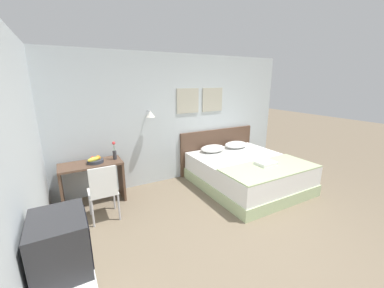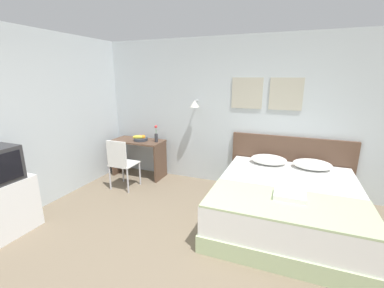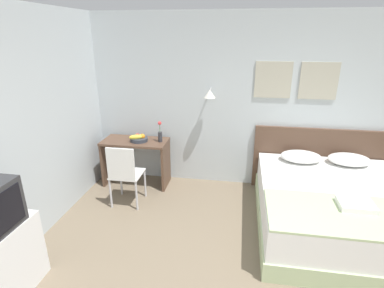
{
  "view_description": "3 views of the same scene",
  "coord_description": "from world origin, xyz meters",
  "px_view_note": "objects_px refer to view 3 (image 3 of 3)",
  "views": [
    {
      "loc": [
        -2.04,
        -1.74,
        2.13
      ],
      "look_at": [
        -0.13,
        1.68,
        1.06
      ],
      "focal_mm": 22.0,
      "sensor_mm": 36.0,
      "label": 1
    },
    {
      "loc": [
        1.11,
        -1.77,
        1.99
      ],
      "look_at": [
        -0.2,
        1.55,
        1.03
      ],
      "focal_mm": 24.0,
      "sensor_mm": 36.0,
      "label": 2
    },
    {
      "loc": [
        -0.09,
        -1.79,
        2.33
      ],
      "look_at": [
        -0.71,
        1.94,
        0.93
      ],
      "focal_mm": 28.0,
      "sensor_mm": 36.0,
      "label": 3
    }
  ],
  "objects_px": {
    "bed": "(336,209)",
    "desk_chair": "(124,171)",
    "throw_blanket": "(357,216)",
    "desk": "(136,154)",
    "pillow_right": "(349,160)",
    "headboard": "(319,160)",
    "folded_towel_near_foot": "(356,205)",
    "pillow_left": "(301,157)",
    "tv_stand": "(0,264)",
    "flower_vase": "(160,134)",
    "fruit_bowl": "(139,138)"
  },
  "relations": [
    {
      "from": "bed",
      "to": "desk_chair",
      "type": "xyz_separation_m",
      "value": [
        -2.77,
        0.11,
        0.25
      ]
    },
    {
      "from": "throw_blanket",
      "to": "desk_chair",
      "type": "distance_m",
      "value": 2.86
    },
    {
      "from": "throw_blanket",
      "to": "desk",
      "type": "bearing_deg",
      "value": 153.92
    },
    {
      "from": "desk",
      "to": "desk_chair",
      "type": "xyz_separation_m",
      "value": [
        0.08,
        -0.69,
        0.03
      ]
    },
    {
      "from": "desk_chair",
      "to": "pillow_right",
      "type": "bearing_deg",
      "value": 12.16
    },
    {
      "from": "bed",
      "to": "headboard",
      "type": "bearing_deg",
      "value": 90.0
    },
    {
      "from": "desk",
      "to": "folded_towel_near_foot",
      "type": "bearing_deg",
      "value": -23.48
    },
    {
      "from": "headboard",
      "to": "desk",
      "type": "relative_size",
      "value": 1.93
    },
    {
      "from": "headboard",
      "to": "desk_chair",
      "type": "distance_m",
      "value": 2.93
    },
    {
      "from": "pillow_left",
      "to": "tv_stand",
      "type": "relative_size",
      "value": 0.79
    },
    {
      "from": "folded_towel_near_foot",
      "to": "pillow_right",
      "type": "bearing_deg",
      "value": 76.36
    },
    {
      "from": "desk_chair",
      "to": "bed",
      "type": "bearing_deg",
      "value": -2.25
    },
    {
      "from": "desk_chair",
      "to": "tv_stand",
      "type": "relative_size",
      "value": 1.26
    },
    {
      "from": "tv_stand",
      "to": "desk_chair",
      "type": "bearing_deg",
      "value": 72.22
    },
    {
      "from": "bed",
      "to": "pillow_left",
      "type": "distance_m",
      "value": 0.92
    },
    {
      "from": "bed",
      "to": "tv_stand",
      "type": "bearing_deg",
      "value": -154.54
    },
    {
      "from": "throw_blanket",
      "to": "flower_vase",
      "type": "distance_m",
      "value": 2.83
    },
    {
      "from": "bed",
      "to": "desk",
      "type": "height_order",
      "value": "desk"
    },
    {
      "from": "fruit_bowl",
      "to": "bed",
      "type": "bearing_deg",
      "value": -15.59
    },
    {
      "from": "bed",
      "to": "folded_towel_near_foot",
      "type": "bearing_deg",
      "value": -86.41
    },
    {
      "from": "headboard",
      "to": "flower_vase",
      "type": "distance_m",
      "value": 2.48
    },
    {
      "from": "pillow_right",
      "to": "desk",
      "type": "relative_size",
      "value": 0.56
    },
    {
      "from": "desk_chair",
      "to": "pillow_left",
      "type": "bearing_deg",
      "value": 15.28
    },
    {
      "from": "throw_blanket",
      "to": "tv_stand",
      "type": "relative_size",
      "value": 2.47
    },
    {
      "from": "bed",
      "to": "throw_blanket",
      "type": "height_order",
      "value": "throw_blanket"
    },
    {
      "from": "pillow_right",
      "to": "throw_blanket",
      "type": "height_order",
      "value": "pillow_right"
    },
    {
      "from": "bed",
      "to": "throw_blanket",
      "type": "bearing_deg",
      "value": -90.0
    },
    {
      "from": "headboard",
      "to": "desk",
      "type": "xyz_separation_m",
      "value": [
        -2.85,
        -0.27,
        0.01
      ]
    },
    {
      "from": "pillow_left",
      "to": "fruit_bowl",
      "type": "height_order",
      "value": "fruit_bowl"
    },
    {
      "from": "bed",
      "to": "headboard",
      "type": "distance_m",
      "value": 1.08
    },
    {
      "from": "pillow_left",
      "to": "fruit_bowl",
      "type": "relative_size",
      "value": 2.07
    },
    {
      "from": "pillow_right",
      "to": "folded_towel_near_foot",
      "type": "relative_size",
      "value": 1.63
    },
    {
      "from": "flower_vase",
      "to": "tv_stand",
      "type": "bearing_deg",
      "value": -110.21
    },
    {
      "from": "desk",
      "to": "desk_chair",
      "type": "distance_m",
      "value": 0.69
    },
    {
      "from": "tv_stand",
      "to": "flower_vase",
      "type": "bearing_deg",
      "value": 69.79
    },
    {
      "from": "pillow_right",
      "to": "fruit_bowl",
      "type": "relative_size",
      "value": 2.07
    },
    {
      "from": "pillow_left",
      "to": "fruit_bowl",
      "type": "xyz_separation_m",
      "value": [
        -2.45,
        -0.0,
        0.14
      ]
    },
    {
      "from": "throw_blanket",
      "to": "tv_stand",
      "type": "xyz_separation_m",
      "value": [
        -3.31,
        -0.98,
        -0.23
      ]
    },
    {
      "from": "folded_towel_near_foot",
      "to": "fruit_bowl",
      "type": "bearing_deg",
      "value": 156.33
    },
    {
      "from": "bed",
      "to": "fruit_bowl",
      "type": "relative_size",
      "value": 7.42
    },
    {
      "from": "pillow_left",
      "to": "bed",
      "type": "bearing_deg",
      "value": -67.15
    },
    {
      "from": "throw_blanket",
      "to": "fruit_bowl",
      "type": "distance_m",
      "value": 3.1
    },
    {
      "from": "flower_vase",
      "to": "desk",
      "type": "bearing_deg",
      "value": -178.79
    },
    {
      "from": "folded_towel_near_foot",
      "to": "desk",
      "type": "bearing_deg",
      "value": 156.52
    },
    {
      "from": "headboard",
      "to": "pillow_right",
      "type": "distance_m",
      "value": 0.46
    },
    {
      "from": "desk_chair",
      "to": "flower_vase",
      "type": "height_order",
      "value": "flower_vase"
    },
    {
      "from": "throw_blanket",
      "to": "fruit_bowl",
      "type": "bearing_deg",
      "value": 153.67
    },
    {
      "from": "desk_chair",
      "to": "throw_blanket",
      "type": "bearing_deg",
      "value": -14.32
    },
    {
      "from": "headboard",
      "to": "pillow_right",
      "type": "relative_size",
      "value": 3.43
    },
    {
      "from": "pillow_left",
      "to": "fruit_bowl",
      "type": "distance_m",
      "value": 2.45
    }
  ]
}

